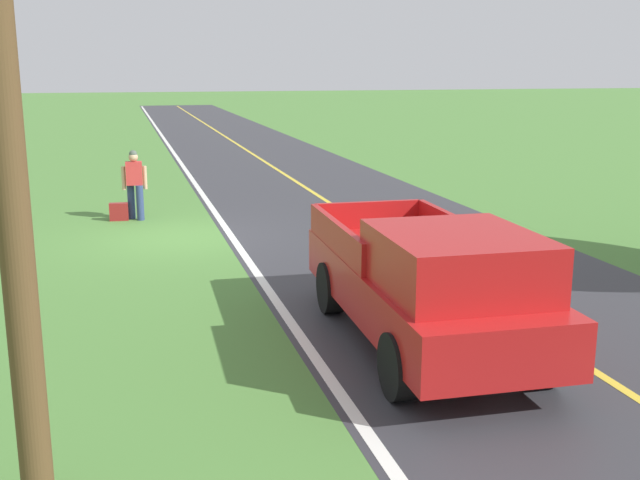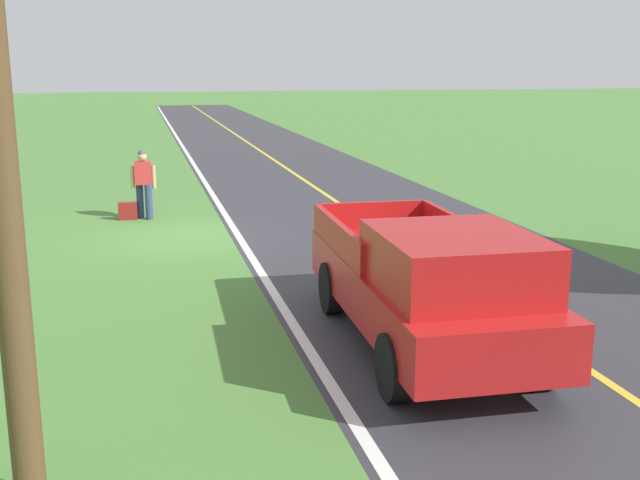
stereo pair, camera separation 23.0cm
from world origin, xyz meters
The scene contains 8 objects.
ground_plane centered at (0.00, 0.00, 0.00)m, with size 200.00×200.00×0.00m, color #4C7F38.
road_surface centered at (-4.39, 0.00, 0.00)m, with size 7.00×120.00×0.00m, color #333338.
lane_edge_line centered at (-1.07, 0.00, 0.01)m, with size 0.16×117.60×0.00m, color silver.
lane_centre_line centered at (-4.39, 0.00, 0.01)m, with size 0.14×117.60×0.00m, color gold.
hitchhiker_walking centered at (0.96, -2.46, 0.98)m, with size 0.62×0.52×1.75m.
suitcase_carried centered at (1.38, -2.40, 0.22)m, with size 0.20×0.46×0.44m, color maroon.
pickup_truck_passing centered at (-2.64, 7.91, 0.97)m, with size 2.22×5.46×1.82m.
utility_pole_roadside centered at (2.16, 10.55, 3.63)m, with size 0.28×0.28×7.25m, color brown.
Camera 1 is at (1.30, 17.09, 3.79)m, focal length 42.96 mm.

